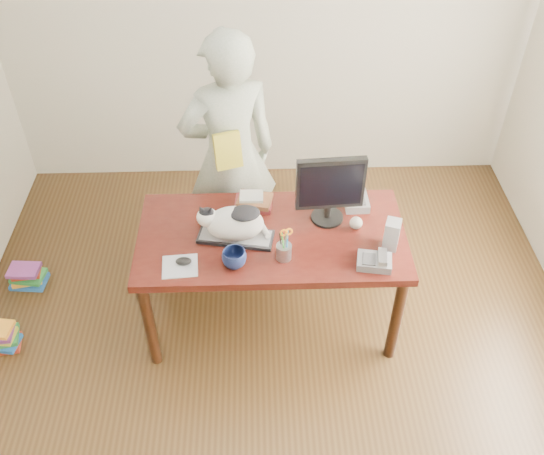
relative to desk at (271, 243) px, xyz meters
The scene contains 17 objects.
room 1.01m from the desk, 90.00° to the right, with size 4.50×4.50×4.50m.
desk is the anchor object (origin of this frame).
keyboard 0.29m from the desk, 153.71° to the right, with size 0.47×0.25×0.03m.
cat 0.37m from the desk, 155.26° to the right, with size 0.44×0.27×0.25m.
monitor 0.53m from the desk, ahead, with size 0.41×0.21×0.46m.
pen_cup 0.35m from the desk, 77.23° to the right, with size 0.11×0.11×0.22m.
mousepad 0.64m from the desk, 147.98° to the right, with size 0.21×0.20×0.00m.
mouse 0.62m from the desk, 148.60° to the right, with size 0.09×0.06×0.04m.
coffee_mug 0.44m from the desk, 123.56° to the right, with size 0.14×0.14×0.11m, color #0D1534.
phone 0.69m from the desk, 31.40° to the right, with size 0.21×0.17×0.09m.
speaker 0.75m from the desk, 16.45° to the right, with size 0.11×0.12×0.19m.
baseball 0.54m from the desk, ahead, with size 0.08×0.08×0.08m.
book_stack 0.28m from the desk, 119.63° to the left, with size 0.25×0.20×0.09m.
calculator 0.59m from the desk, 18.68° to the left, with size 0.15×0.20×0.06m.
person 0.66m from the desk, 115.68° to the left, with size 0.64×0.42×1.77m, color beige.
held_book 0.63m from the desk, 125.20° to the left, with size 0.19×0.15×0.23m.
book_pile_b 1.82m from the desk, behind, with size 0.26×0.20×0.15m.
Camera 1 is at (-0.08, -2.04, 3.21)m, focal length 40.00 mm.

